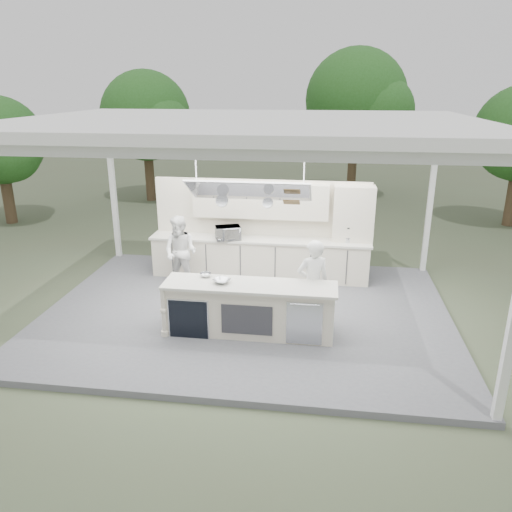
# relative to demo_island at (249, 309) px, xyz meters

# --- Properties ---
(ground) EXTENTS (90.00, 90.00, 0.00)m
(ground) POSITION_rel_demo_island_xyz_m (-0.18, 0.91, -0.60)
(ground) COLOR #404B34
(ground) RESTS_ON ground
(stage_deck) EXTENTS (8.00, 6.00, 0.12)m
(stage_deck) POSITION_rel_demo_island_xyz_m (-0.18, 0.91, -0.54)
(stage_deck) COLOR #57585C
(stage_deck) RESTS_ON ground
(tent) EXTENTS (8.20, 6.20, 3.86)m
(tent) POSITION_rel_demo_island_xyz_m (-0.18, 0.90, 3.11)
(tent) COLOR white
(tent) RESTS_ON ground
(demo_island) EXTENTS (3.10, 0.79, 0.95)m
(demo_island) POSITION_rel_demo_island_xyz_m (0.00, 0.00, 0.00)
(demo_island) COLOR beige
(demo_island) RESTS_ON stage_deck
(back_counter) EXTENTS (5.08, 0.72, 0.95)m
(back_counter) POSITION_rel_demo_island_xyz_m (-0.18, 2.81, 0.00)
(back_counter) COLOR beige
(back_counter) RESTS_ON stage_deck
(back_wall_unit) EXTENTS (5.05, 0.48, 2.25)m
(back_wall_unit) POSITION_rel_demo_island_xyz_m (0.27, 3.03, 0.98)
(back_wall_unit) COLOR beige
(back_wall_unit) RESTS_ON stage_deck
(tree_cluster) EXTENTS (19.55, 9.40, 5.85)m
(tree_cluster) POSITION_rel_demo_island_xyz_m (-0.34, 10.68, 2.69)
(tree_cluster) COLOR #473423
(tree_cluster) RESTS_ON ground
(head_chef) EXTENTS (0.72, 0.59, 1.68)m
(head_chef) POSITION_rel_demo_island_xyz_m (1.12, 0.46, 0.37)
(head_chef) COLOR white
(head_chef) RESTS_ON stage_deck
(sous_chef) EXTENTS (0.91, 0.79, 1.62)m
(sous_chef) POSITION_rel_demo_island_xyz_m (-1.82, 1.97, 0.33)
(sous_chef) COLOR white
(sous_chef) RESTS_ON stage_deck
(toaster_oven) EXTENTS (0.65, 0.54, 0.31)m
(toaster_oven) POSITION_rel_demo_island_xyz_m (-0.88, 2.61, 0.63)
(toaster_oven) COLOR silver
(toaster_oven) RESTS_ON back_counter
(bowl_large) EXTENTS (0.39, 0.39, 0.07)m
(bowl_large) POSITION_rel_demo_island_xyz_m (-0.49, -0.00, 0.51)
(bowl_large) COLOR #B0B3B7
(bowl_large) RESTS_ON demo_island
(bowl_small) EXTENTS (0.27, 0.27, 0.07)m
(bowl_small) POSITION_rel_demo_island_xyz_m (-0.84, 0.26, 0.51)
(bowl_small) COLOR silver
(bowl_small) RESTS_ON demo_island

